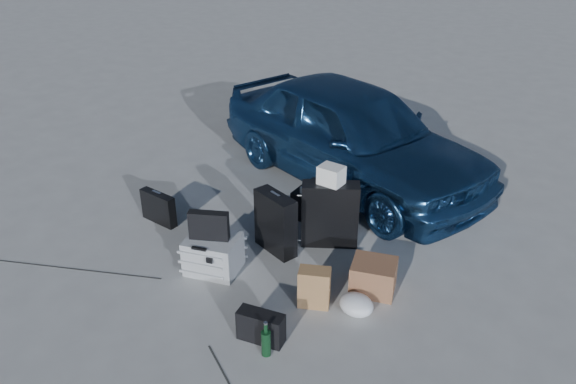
% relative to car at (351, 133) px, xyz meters
% --- Properties ---
extents(ground, '(60.00, 60.00, 0.00)m').
position_rel_car_xyz_m(ground, '(-0.07, -2.51, -0.62)').
color(ground, '#A7A7A3').
rests_on(ground, ground).
extents(car, '(3.95, 2.78, 1.25)m').
position_rel_car_xyz_m(car, '(0.00, 0.00, 0.00)').
color(car, '#255388').
rests_on(car, ground).
extents(pelican_case, '(0.54, 0.48, 0.35)m').
position_rel_car_xyz_m(pelican_case, '(-0.38, -2.38, -0.45)').
color(pelican_case, '#ADAFB2').
rests_on(pelican_case, ground).
extents(laptop_bag, '(0.38, 0.22, 0.28)m').
position_rel_car_xyz_m(laptop_bag, '(-0.40, -2.39, -0.14)').
color(laptop_bag, black).
rests_on(laptop_bag, pelican_case).
extents(briefcase, '(0.46, 0.17, 0.35)m').
position_rel_car_xyz_m(briefcase, '(-1.42, -1.93, -0.45)').
color(briefcase, black).
rests_on(briefcase, ground).
extents(suitcase_left, '(0.51, 0.34, 0.62)m').
position_rel_car_xyz_m(suitcase_left, '(-0.03, -1.81, -0.31)').
color(suitcase_left, black).
rests_on(suitcase_left, ground).
extents(suitcase_right, '(0.60, 0.42, 0.68)m').
position_rel_car_xyz_m(suitcase_right, '(0.39, -1.44, -0.29)').
color(suitcase_right, black).
rests_on(suitcase_right, ground).
extents(white_carton, '(0.25, 0.21, 0.18)m').
position_rel_car_xyz_m(white_carton, '(0.38, -1.43, 0.14)').
color(white_carton, white).
rests_on(white_carton, suitcase_right).
extents(duffel_bag, '(0.66, 0.32, 0.32)m').
position_rel_car_xyz_m(duffel_bag, '(0.14, -1.09, -0.46)').
color(duffel_bag, black).
rests_on(duffel_bag, ground).
extents(flat_box_white, '(0.49, 0.43, 0.07)m').
position_rel_car_xyz_m(flat_box_white, '(0.14, -1.07, -0.27)').
color(flat_box_white, white).
rests_on(flat_box_white, duffel_bag).
extents(flat_box_black, '(0.36, 0.29, 0.07)m').
position_rel_car_xyz_m(flat_box_black, '(0.15, -1.06, -0.20)').
color(flat_box_black, black).
rests_on(flat_box_black, flat_box_white).
extents(kraft_bag, '(0.31, 0.24, 0.36)m').
position_rel_car_xyz_m(kraft_bag, '(0.68, -2.39, -0.44)').
color(kraft_bag, '#986242').
rests_on(kraft_bag, ground).
extents(cardboard_box, '(0.45, 0.41, 0.29)m').
position_rel_car_xyz_m(cardboard_box, '(1.06, -1.96, -0.48)').
color(cardboard_box, brown).
rests_on(cardboard_box, ground).
extents(plastic_bag, '(0.37, 0.34, 0.17)m').
position_rel_car_xyz_m(plastic_bag, '(1.04, -2.33, -0.54)').
color(plastic_bag, silver).
rests_on(plastic_bag, ground).
extents(messenger_bag, '(0.39, 0.18, 0.26)m').
position_rel_car_xyz_m(messenger_bag, '(0.50, -2.99, -0.49)').
color(messenger_bag, black).
rests_on(messenger_bag, ground).
extents(green_bottle, '(0.10, 0.10, 0.30)m').
position_rel_car_xyz_m(green_bottle, '(0.62, -3.11, -0.47)').
color(green_bottle, black).
rests_on(green_bottle, ground).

